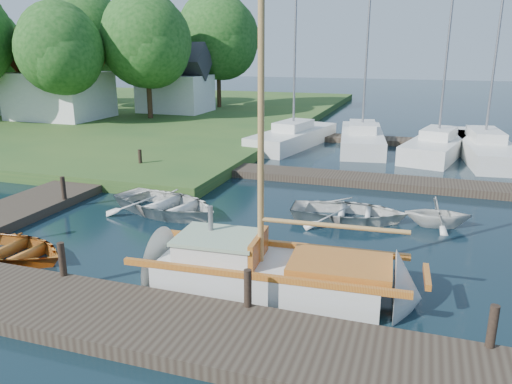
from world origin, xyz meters
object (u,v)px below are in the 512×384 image
(marina_boat_1, at_px, (362,137))
(house_c, at_px, (175,85))
(mooring_post_4, at_px, (63,188))
(tender_a, at_px, (166,201))
(sailboat, at_px, (276,276))
(marina_boat_2, at_px, (438,144))
(mooring_post_5, at_px, (140,159))
(marina_boat_3, at_px, (484,146))
(tree_2, at_px, (60,49))
(mooring_post_1, at_px, (62,259))
(tender_c, at_px, (349,209))
(mooring_post_2, at_px, (248,288))
(dinghy, at_px, (9,246))
(tender_d, at_px, (438,210))
(marina_boat_0, at_px, (293,136))
(tree_3, at_px, (147,41))
(mooring_post_3, at_px, (493,326))
(house_a, at_px, (59,83))
(tree_7, at_px, (218,37))
(tree_4, at_px, (85,35))

(marina_boat_1, height_order, house_c, marina_boat_1)
(mooring_post_4, relative_size, tender_a, 0.20)
(sailboat, distance_m, marina_boat_2, 17.34)
(mooring_post_5, distance_m, marina_boat_3, 16.95)
(tree_2, bearing_deg, mooring_post_1, -51.79)
(sailboat, xyz_separation_m, marina_boat_1, (-0.27, 17.86, 0.23))
(mooring_post_4, distance_m, marina_boat_1, 16.57)
(tender_c, xyz_separation_m, marina_boat_3, (5.04, 11.88, 0.19))
(mooring_post_5, distance_m, house_c, 18.48)
(mooring_post_2, bearing_deg, dinghy, 172.53)
(tender_d, xyz_separation_m, marina_boat_0, (-7.55, 11.44, 0.05))
(marina_boat_0, height_order, marina_boat_1, marina_boat_0)
(mooring_post_4, relative_size, tree_3, 0.09)
(marina_boat_0, distance_m, tree_2, 16.38)
(tender_d, xyz_separation_m, tree_3, (-19.24, 15.98, 5.29))
(mooring_post_3, relative_size, house_a, 0.13)
(mooring_post_5, height_order, dinghy, mooring_post_5)
(mooring_post_1, distance_m, tender_c, 8.75)
(mooring_post_2, bearing_deg, tree_7, 113.50)
(mooring_post_3, xyz_separation_m, tree_4, (-28.00, 27.05, 5.67))
(tree_2, bearing_deg, tender_c, -30.88)
(mooring_post_1, height_order, tree_2, tree_2)
(mooring_post_4, distance_m, tree_2, 18.41)
(dinghy, relative_size, marina_boat_1, 0.32)
(dinghy, xyz_separation_m, tender_c, (8.02, 5.85, 0.02))
(house_c, relative_size, tree_7, 0.56)
(tender_a, xyz_separation_m, marina_boat_0, (1.03, 12.95, 0.15))
(mooring_post_2, height_order, mooring_post_3, same)
(mooring_post_5, height_order, tree_3, tree_3)
(mooring_post_1, bearing_deg, mooring_post_3, 0.00)
(house_a, distance_m, tree_7, 13.25)
(marina_boat_2, distance_m, tree_7, 22.23)
(mooring_post_1, bearing_deg, marina_boat_3, 60.40)
(mooring_post_5, xyz_separation_m, house_a, (-13.00, 11.00, 2.26))
(tender_a, distance_m, house_a, 22.85)
(tender_c, relative_size, tree_2, 0.47)
(tender_c, xyz_separation_m, tree_7, (-14.55, 24.29, 5.82))
(marina_boat_0, bearing_deg, dinghy, -178.49)
(marina_boat_3, xyz_separation_m, tree_3, (-21.58, 4.41, 5.24))
(marina_boat_0, bearing_deg, marina_boat_1, -66.62)
(mooring_post_1, height_order, marina_boat_1, marina_boat_1)
(tender_c, bearing_deg, tree_7, 26.68)
(mooring_post_4, bearing_deg, mooring_post_2, -30.47)
(sailboat, xyz_separation_m, tree_4, (-23.68, 25.62, 6.03))
(tender_d, height_order, marina_boat_0, marina_boat_0)
(mooring_post_3, xyz_separation_m, marina_boat_2, (-0.63, 18.36, -0.11))
(mooring_post_4, relative_size, marina_boat_1, 0.07)
(tree_3, relative_size, tree_7, 0.93)
(mooring_post_2, distance_m, tree_3, 28.24)
(sailboat, distance_m, tree_3, 27.26)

